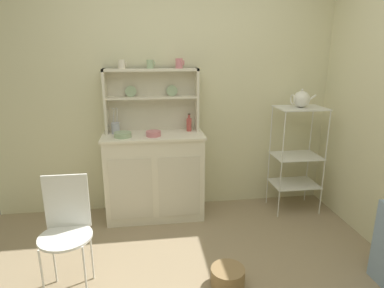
% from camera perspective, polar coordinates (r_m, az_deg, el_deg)
% --- Properties ---
extents(wall_back, '(3.84, 0.05, 2.50)m').
position_cam_1_polar(wall_back, '(3.45, -2.10, 8.92)').
color(wall_back, beige).
rests_on(wall_back, ground).
extents(hutch_cabinet, '(0.99, 0.45, 0.88)m').
position_cam_1_polar(hutch_cabinet, '(3.38, -6.50, -5.34)').
color(hutch_cabinet, silver).
rests_on(hutch_cabinet, ground).
extents(hutch_shelf_unit, '(0.93, 0.18, 0.62)m').
position_cam_1_polar(hutch_shelf_unit, '(3.34, -7.02, 8.50)').
color(hutch_shelf_unit, beige).
rests_on(hutch_shelf_unit, hutch_cabinet).
extents(bakers_rack, '(0.48, 0.36, 1.12)m').
position_cam_1_polar(bakers_rack, '(3.60, 17.75, -0.79)').
color(bakers_rack, silver).
rests_on(bakers_rack, ground).
extents(wire_chair, '(0.36, 0.36, 0.85)m').
position_cam_1_polar(wire_chair, '(2.49, -20.99, -12.83)').
color(wire_chair, white).
rests_on(wire_chair, ground).
extents(floor_basket, '(0.25, 0.25, 0.14)m').
position_cam_1_polar(floor_basket, '(2.62, 6.21, -21.94)').
color(floor_basket, '#93754C').
rests_on(floor_basket, ground).
extents(cup_cream_0, '(0.08, 0.07, 0.08)m').
position_cam_1_polar(cup_cream_0, '(3.28, -12.08, 13.39)').
color(cup_cream_0, silver).
rests_on(cup_cream_0, hutch_shelf_unit).
extents(cup_sage_1, '(0.08, 0.07, 0.08)m').
position_cam_1_polar(cup_sage_1, '(3.27, -7.24, 13.59)').
color(cup_sage_1, '#9EB78E').
rests_on(cup_sage_1, hutch_shelf_unit).
extents(cup_rose_2, '(0.08, 0.07, 0.09)m').
position_cam_1_polar(cup_rose_2, '(3.29, -2.22, 13.82)').
color(cup_rose_2, '#D17A84').
rests_on(cup_rose_2, hutch_shelf_unit).
extents(bowl_mixing_large, '(0.16, 0.16, 0.05)m').
position_cam_1_polar(bowl_mixing_large, '(3.18, -11.93, 1.58)').
color(bowl_mixing_large, '#9EB78E').
rests_on(bowl_mixing_large, hutch_cabinet).
extents(bowl_floral_medium, '(0.14, 0.14, 0.05)m').
position_cam_1_polar(bowl_floral_medium, '(3.17, -6.72, 1.81)').
color(bowl_floral_medium, '#D17A84').
rests_on(bowl_floral_medium, hutch_cabinet).
extents(jam_bottle, '(0.05, 0.05, 0.18)m').
position_cam_1_polar(jam_bottle, '(3.34, -0.52, 3.48)').
color(jam_bottle, '#B74C47').
rests_on(jam_bottle, hutch_cabinet).
extents(utensil_jar, '(0.08, 0.08, 0.25)m').
position_cam_1_polar(utensil_jar, '(3.33, -13.13, 2.76)').
color(utensil_jar, '#B2B7C6').
rests_on(utensil_jar, hutch_cabinet).
extents(porcelain_teapot, '(0.26, 0.16, 0.19)m').
position_cam_1_polar(porcelain_teapot, '(3.49, 18.45, 7.39)').
color(porcelain_teapot, white).
rests_on(porcelain_teapot, bakers_rack).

